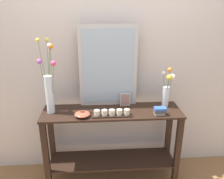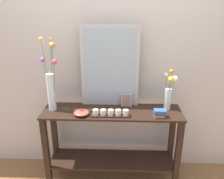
{
  "view_description": "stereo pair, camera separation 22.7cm",
  "coord_description": "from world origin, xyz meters",
  "px_view_note": "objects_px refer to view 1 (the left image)",
  "views": [
    {
      "loc": [
        -0.15,
        -2.12,
        1.87
      ],
      "look_at": [
        0.0,
        0.0,
        1.08
      ],
      "focal_mm": 36.45,
      "sensor_mm": 36.0,
      "label": 1
    },
    {
      "loc": [
        0.08,
        -2.13,
        1.87
      ],
      "look_at": [
        0.0,
        0.0,
        1.08
      ],
      "focal_mm": 36.45,
      "sensor_mm": 36.0,
      "label": 2
    }
  ],
  "objects_px": {
    "console_table": "(112,138)",
    "mirror_leaning": "(108,67)",
    "picture_frame_small": "(125,99)",
    "decorative_bowl": "(82,114)",
    "vase_right": "(167,90)",
    "book_stack": "(160,111)",
    "tall_vase_left": "(49,87)",
    "candle_tray": "(112,113)"
  },
  "relations": [
    {
      "from": "console_table",
      "to": "tall_vase_left",
      "type": "relative_size",
      "value": 1.94
    },
    {
      "from": "decorative_bowl",
      "to": "tall_vase_left",
      "type": "bearing_deg",
      "value": 157.87
    },
    {
      "from": "decorative_bowl",
      "to": "book_stack",
      "type": "relative_size",
      "value": 1.24
    },
    {
      "from": "console_table",
      "to": "decorative_bowl",
      "type": "height_order",
      "value": "decorative_bowl"
    },
    {
      "from": "mirror_leaning",
      "to": "candle_tray",
      "type": "height_order",
      "value": "mirror_leaning"
    },
    {
      "from": "console_table",
      "to": "candle_tray",
      "type": "relative_size",
      "value": 3.66
    },
    {
      "from": "mirror_leaning",
      "to": "tall_vase_left",
      "type": "xyz_separation_m",
      "value": [
        -0.59,
        -0.15,
        -0.15
      ]
    },
    {
      "from": "book_stack",
      "to": "candle_tray",
      "type": "bearing_deg",
      "value": 179.56
    },
    {
      "from": "tall_vase_left",
      "to": "picture_frame_small",
      "type": "xyz_separation_m",
      "value": [
        0.77,
        0.1,
        -0.2
      ]
    },
    {
      "from": "mirror_leaning",
      "to": "candle_tray",
      "type": "bearing_deg",
      "value": -86.04
    },
    {
      "from": "console_table",
      "to": "mirror_leaning",
      "type": "height_order",
      "value": "mirror_leaning"
    },
    {
      "from": "candle_tray",
      "to": "book_stack",
      "type": "bearing_deg",
      "value": -0.44
    },
    {
      "from": "mirror_leaning",
      "to": "candle_tray",
      "type": "xyz_separation_m",
      "value": [
        0.02,
        -0.28,
        -0.4
      ]
    },
    {
      "from": "vase_right",
      "to": "picture_frame_small",
      "type": "relative_size",
      "value": 3.11
    },
    {
      "from": "vase_right",
      "to": "candle_tray",
      "type": "relative_size",
      "value": 1.15
    },
    {
      "from": "picture_frame_small",
      "to": "book_stack",
      "type": "xyz_separation_m",
      "value": [
        0.32,
        -0.24,
        -0.03
      ]
    },
    {
      "from": "console_table",
      "to": "tall_vase_left",
      "type": "distance_m",
      "value": 0.86
    },
    {
      "from": "vase_right",
      "to": "book_stack",
      "type": "relative_size",
      "value": 3.67
    },
    {
      "from": "picture_frame_small",
      "to": "decorative_bowl",
      "type": "distance_m",
      "value": 0.51
    },
    {
      "from": "candle_tray",
      "to": "picture_frame_small",
      "type": "height_order",
      "value": "picture_frame_small"
    },
    {
      "from": "mirror_leaning",
      "to": "book_stack",
      "type": "xyz_separation_m",
      "value": [
        0.5,
        -0.29,
        -0.39
      ]
    },
    {
      "from": "decorative_bowl",
      "to": "picture_frame_small",
      "type": "bearing_deg",
      "value": 27.55
    },
    {
      "from": "mirror_leaning",
      "to": "vase_right",
      "type": "height_order",
      "value": "mirror_leaning"
    },
    {
      "from": "picture_frame_small",
      "to": "decorative_bowl",
      "type": "relative_size",
      "value": 0.95
    },
    {
      "from": "picture_frame_small",
      "to": "book_stack",
      "type": "relative_size",
      "value": 1.18
    },
    {
      "from": "picture_frame_small",
      "to": "book_stack",
      "type": "bearing_deg",
      "value": -37.41
    },
    {
      "from": "picture_frame_small",
      "to": "book_stack",
      "type": "distance_m",
      "value": 0.4
    },
    {
      "from": "book_stack",
      "to": "tall_vase_left",
      "type": "bearing_deg",
      "value": 172.77
    },
    {
      "from": "picture_frame_small",
      "to": "decorative_bowl",
      "type": "xyz_separation_m",
      "value": [
        -0.45,
        -0.23,
        -0.05
      ]
    },
    {
      "from": "tall_vase_left",
      "to": "vase_right",
      "type": "xyz_separation_m",
      "value": [
        1.2,
        0.05,
        -0.08
      ]
    },
    {
      "from": "tall_vase_left",
      "to": "picture_frame_small",
      "type": "bearing_deg",
      "value": 7.69
    },
    {
      "from": "console_table",
      "to": "mirror_leaning",
      "type": "xyz_separation_m",
      "value": [
        -0.03,
        0.17,
        0.75
      ]
    },
    {
      "from": "mirror_leaning",
      "to": "picture_frame_small",
      "type": "relative_size",
      "value": 5.89
    },
    {
      "from": "tall_vase_left",
      "to": "book_stack",
      "type": "distance_m",
      "value": 1.12
    },
    {
      "from": "vase_right",
      "to": "book_stack",
      "type": "distance_m",
      "value": 0.27
    },
    {
      "from": "tall_vase_left",
      "to": "decorative_bowl",
      "type": "distance_m",
      "value": 0.43
    },
    {
      "from": "vase_right",
      "to": "candle_tray",
      "type": "distance_m",
      "value": 0.64
    },
    {
      "from": "tall_vase_left",
      "to": "candle_tray",
      "type": "bearing_deg",
      "value": -12.39
    },
    {
      "from": "mirror_leaning",
      "to": "decorative_bowl",
      "type": "distance_m",
      "value": 0.56
    },
    {
      "from": "vase_right",
      "to": "decorative_bowl",
      "type": "relative_size",
      "value": 2.97
    },
    {
      "from": "candle_tray",
      "to": "mirror_leaning",
      "type": "bearing_deg",
      "value": 93.96
    },
    {
      "from": "console_table",
      "to": "vase_right",
      "type": "bearing_deg",
      "value": 6.5
    }
  ]
}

